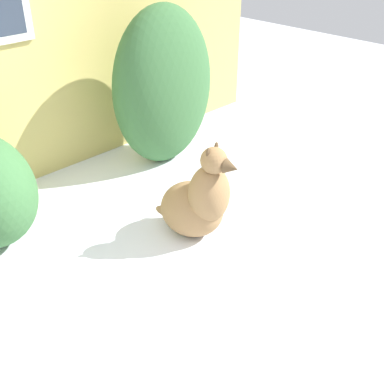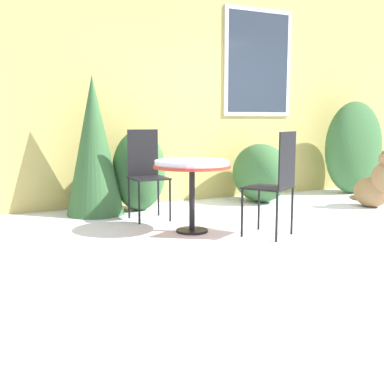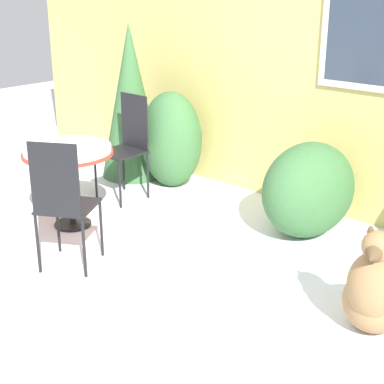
# 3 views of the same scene
# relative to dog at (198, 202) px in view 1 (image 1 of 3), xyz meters

# --- Properties ---
(shrub_right) EXTENTS (1.07, 0.61, 1.47)m
(shrub_right) POSITION_rel_dog_xyz_m (0.67, 1.12, 0.45)
(shrub_right) COLOR #386638
(shrub_right) RESTS_ON ground_plane
(dog) EXTENTS (0.53, 0.72, 0.79)m
(dog) POSITION_rel_dog_xyz_m (0.00, 0.00, 0.00)
(dog) COLOR #937047
(dog) RESTS_ON ground_plane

